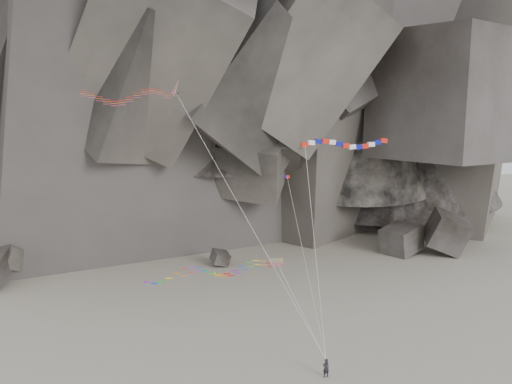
{
  "coord_description": "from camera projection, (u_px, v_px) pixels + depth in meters",
  "views": [
    {
      "loc": [
        -6.03,
        -54.02,
        27.31
      ],
      "look_at": [
        2.38,
        6.0,
        16.99
      ],
      "focal_mm": 40.0,
      "sensor_mm": 36.0,
      "label": 1
    }
  ],
  "objects": [
    {
      "name": "banner_kite",
      "position": [
        345.0,
        145.0,
        56.46
      ],
      "size": [
        9.01,
        4.81,
        21.34
      ],
      "rotation": [
        0.0,
        0.0,
        0.07
      ],
      "color": "red",
      "rests_on": "ground"
    },
    {
      "name": "boulder_field",
      "position": [
        188.0,
        253.0,
        91.59
      ],
      "size": [
        86.05,
        17.04,
        8.69
      ],
      "color": "#47423F",
      "rests_on": "ground"
    },
    {
      "name": "headland",
      "position": [
        202.0,
        24.0,
        119.44
      ],
      "size": [
        110.0,
        70.0,
        84.0
      ],
      "primitive_type": null,
      "color": "#554D45",
      "rests_on": "ground"
    },
    {
      "name": "kite_flyer",
      "position": [
        326.0,
        367.0,
        55.75
      ],
      "size": [
        0.86,
        0.67,
        2.19
      ],
      "primitive_type": "imported",
      "rotation": [
        0.0,
        0.0,
        3.37
      ],
      "color": "black",
      "rests_on": "ground"
    },
    {
      "name": "ground",
      "position": [
        241.0,
        366.0,
        58.15
      ],
      "size": [
        260.0,
        260.0,
        0.0
      ],
      "primitive_type": "plane",
      "color": "gray",
      "rests_on": "ground"
    },
    {
      "name": "delta_kite",
      "position": [
        123.0,
        96.0,
        55.02
      ],
      "size": [
        23.61,
        6.99,
        27.08
      ],
      "rotation": [
        0.0,
        0.0,
        0.18
      ],
      "color": "red",
      "rests_on": "ground"
    },
    {
      "name": "pennant_kite",
      "position": [
        295.0,
        214.0,
        59.41
      ],
      "size": [
        2.7,
        8.3,
        17.15
      ],
      "rotation": [
        0.0,
        0.0,
        -0.2
      ],
      "color": "red",
      "rests_on": "ground"
    },
    {
      "name": "parafoil_kite",
      "position": [
        207.0,
        271.0,
        56.19
      ],
      "size": [
        17.91,
        4.03,
        9.51
      ],
      "rotation": [
        0.0,
        0.0,
        -0.3
      ],
      "color": "yellow",
      "rests_on": "ground"
    }
  ]
}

